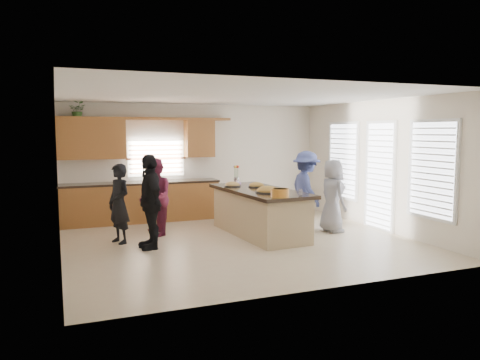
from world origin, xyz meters
name	(u,v)px	position (x,y,z in m)	size (l,w,h in m)	color
floor	(239,241)	(0.00, 0.00, 0.00)	(6.50, 6.50, 0.00)	beige
room_shell	(239,144)	(0.00, 0.00, 1.90)	(6.52, 6.02, 2.81)	silver
back_cabinetry	(139,183)	(-1.47, 2.73, 0.91)	(4.08, 0.66, 2.46)	olive
right_wall_glazing	(381,168)	(3.22, -0.13, 1.34)	(0.06, 4.00, 2.25)	white
island	(260,213)	(0.60, 0.38, 0.45)	(1.33, 2.77, 0.95)	tan
platter_front	(268,191)	(0.54, -0.14, 0.98)	(0.49, 0.49, 0.20)	black
platter_mid	(257,186)	(0.70, 0.78, 0.98)	(0.36, 0.36, 0.14)	black
platter_back	(232,185)	(0.25, 1.05, 0.98)	(0.36, 0.36, 0.15)	black
salad_bowl	(280,192)	(0.47, -0.81, 1.04)	(0.33, 0.33, 0.16)	orange
clear_cup	(301,192)	(0.96, -0.69, 1.01)	(0.07, 0.07, 0.11)	white
plate_stack	(236,183)	(0.49, 1.42, 0.97)	(0.21, 0.21, 0.04)	#C894D7
flower_vase	(236,174)	(0.53, 1.53, 1.17)	(0.14, 0.14, 0.42)	silver
potted_plant	(78,110)	(-2.77, 2.82, 2.60)	(0.36, 0.31, 0.40)	#3B6C2B
woman_left_back	(119,204)	(-2.18, 0.72, 0.76)	(0.56, 0.36, 1.52)	black
woman_left_mid	(155,197)	(-1.41, 1.10, 0.79)	(0.77, 0.60, 1.59)	maroon
woman_left_front	(150,201)	(-1.71, 0.10, 0.86)	(1.01, 0.42, 1.73)	black
woman_right_back	(306,189)	(1.87, 0.70, 0.85)	(1.10, 0.63, 1.70)	#3E4A89
woman_right_front	(333,196)	(2.16, 0.09, 0.77)	(0.75, 0.49, 1.54)	gray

